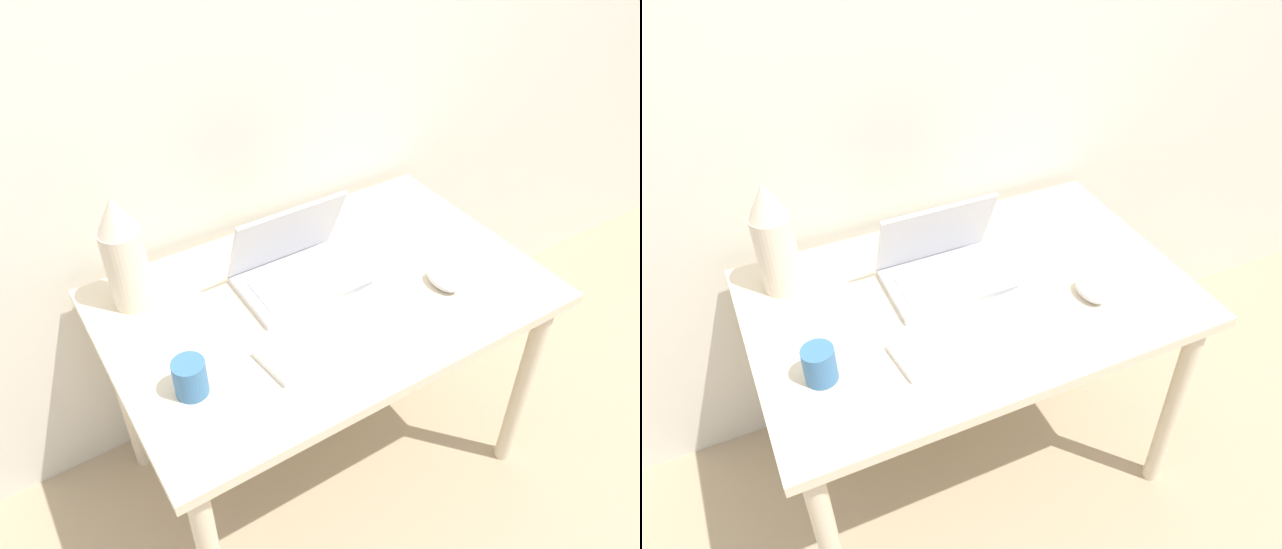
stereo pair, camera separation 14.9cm
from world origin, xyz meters
The scene contains 8 objects.
ground_plane centered at (0.00, 0.00, 0.00)m, with size 12.00×12.00×0.00m, color tan.
wall_back centered at (0.00, 0.78, 1.25)m, with size 6.00×0.05×2.50m.
desk centered at (0.00, 0.36, 0.61)m, with size 1.11×0.72×0.71m.
laptop centered at (-0.04, 0.44, 0.76)m, with size 0.31×0.22×0.22m.
keyboard centered at (-0.04, 0.22, 0.72)m, with size 0.44×0.18×0.02m.
mouse centered at (0.27, 0.22, 0.73)m, with size 0.07×0.10×0.04m.
vase centered at (-0.42, 0.59, 0.86)m, with size 0.10×0.10×0.31m.
mug centered at (-0.42, 0.24, 0.75)m, with size 0.07×0.07×0.09m.
Camera 1 is at (-0.66, -0.65, 1.75)m, focal length 35.00 mm.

